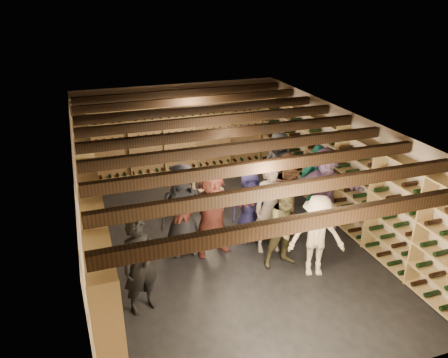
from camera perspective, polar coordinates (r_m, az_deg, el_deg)
name	(u,v)px	position (r m, az deg, el deg)	size (l,w,h in m)	color
ground	(226,236)	(9.16, 0.26, -7.51)	(8.00, 8.00, 0.00)	black
walls	(226,184)	(8.59, 0.27, -0.67)	(5.52, 8.02, 2.40)	#C5B199
ceiling	(226,125)	(8.17, 0.29, 7.01)	(5.50, 8.00, 0.01)	#BEB1A2
ceiling_joists	(226,133)	(8.21, 0.28, 6.08)	(5.40, 7.12, 0.18)	black
wine_rack_left	(92,210)	(8.25, -16.88, -3.84)	(0.32, 7.50, 2.15)	#A88951
wine_rack_right	(338,173)	(9.72, 14.72, 0.73)	(0.32, 7.50, 2.15)	#A88951
wine_rack_back	(180,133)	(12.08, -5.75, 5.95)	(4.70, 0.30, 2.15)	#A88951
crate_stack_left	(183,196)	(10.10, -5.38, -2.24)	(0.57, 0.45, 0.68)	tan
crate_stack_right	(211,199)	(10.14, -1.76, -2.58)	(0.58, 0.47, 0.51)	tan
crate_loose	(213,205)	(10.23, -1.43, -3.39)	(0.50, 0.33, 0.17)	tan
person_0	(183,210)	(8.27, -5.41, -4.02)	(0.89, 0.58, 1.83)	black
person_1	(140,266)	(6.98, -10.91, -11.06)	(0.60, 0.39, 1.64)	black
person_2	(286,227)	(7.99, 8.11, -6.22)	(0.77, 0.60, 1.59)	brown
person_3	(317,236)	(7.85, 12.04, -7.32)	(1.00, 0.57, 1.55)	beige
person_4	(315,181)	(9.83, 11.82, -0.24)	(0.98, 0.41, 1.67)	#1F7F6D
person_5	(212,211)	(8.24, -1.59, -4.20)	(1.65, 0.53, 1.78)	brown
person_6	(249,206)	(8.73, 3.31, -3.59)	(0.73, 0.48, 1.50)	#1C1B46
person_7	(271,209)	(8.34, 6.12, -3.88)	(0.66, 0.43, 1.81)	gray
person_8	(290,199)	(8.70, 8.59, -2.57)	(0.91, 0.71, 1.87)	#4E3220
person_11	(324,189)	(9.33, 12.91, -1.25)	(1.67, 0.53, 1.80)	slate
person_12	(279,167)	(10.38, 7.13, 1.53)	(0.83, 0.54, 1.71)	#2E2E33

